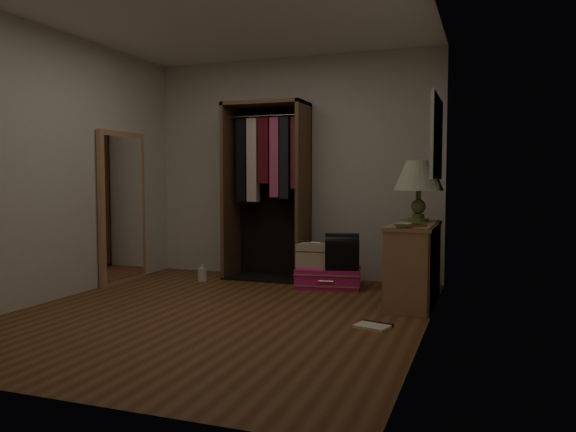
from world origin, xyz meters
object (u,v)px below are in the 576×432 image
Objects in this scene: black_bag at (342,251)px; table_lamp at (419,177)px; console_bookshelf at (414,261)px; open_wardrobe at (269,176)px; floor_mirror at (123,207)px; pink_suitcase at (328,277)px; train_case at (316,255)px; white_jug at (202,274)px.

table_lamp reaches higher than black_bag.
console_bookshelf is 0.55× the size of open_wardrobe.
floor_mirror is 2.19× the size of pink_suitcase.
black_bag is (2.44, 0.42, -0.44)m from floor_mirror.
black_bag is at bearing 170.73° from table_lamp.
pink_suitcase is (-0.96, 0.45, -0.29)m from console_bookshelf.
pink_suitcase is 1.93× the size of black_bag.
floor_mirror is at bearing -177.52° from pink_suitcase.
floor_mirror is 4.39× the size of train_case.
pink_suitcase is at bearing 5.94° from white_jug.
pink_suitcase is 0.35m from black_bag.
white_jug is at bearing -146.16° from open_wardrobe.
table_lamp is at bearing 5.05° from floor_mirror.
floor_mirror is 4.24× the size of black_bag.
black_bag is at bearing 154.88° from console_bookshelf.
table_lamp is (0.00, 0.24, 0.80)m from console_bookshelf.
black_bag is (-0.80, 0.37, 0.02)m from console_bookshelf.
open_wardrobe is at bearing 164.62° from table_lamp.
console_bookshelf is at bearing -22.43° from open_wardrobe.
table_lamp is (3.24, 0.29, 0.34)m from floor_mirror.
open_wardrobe is 1.30m from black_bag.
floor_mirror is at bearing -174.95° from table_lamp.
white_jug is (-2.42, 0.29, -0.31)m from console_bookshelf.
white_jug is at bearing 22.39° from floor_mirror.
white_jug is at bearing 176.29° from pink_suitcase.
open_wardrobe is 1.39m from pink_suitcase.
console_bookshelf is at bearing -19.13° from train_case.
console_bookshelf is 2.08m from open_wardrobe.
open_wardrobe is 3.41× the size of table_lamp.
console_bookshelf is 3.27m from floor_mirror.
white_jug is at bearing 178.80° from table_lamp.
table_lamp is at bearing -1.20° from white_jug.
black_bag is 0.67× the size of table_lamp.
console_bookshelf is 1.45× the size of pink_suitcase.
console_bookshelf is 0.88m from black_bag.
open_wardrobe is 1.13m from train_case.
console_bookshelf is 1.18m from train_case.
black_bag is at bearing 2.81° from white_jug.
white_jug is (-1.46, -0.15, -0.03)m from pink_suitcase.
table_lamp is (0.97, -0.20, 1.08)m from pink_suitcase.
train_case reaches higher than white_jug.
floor_mirror reaches higher than console_bookshelf.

